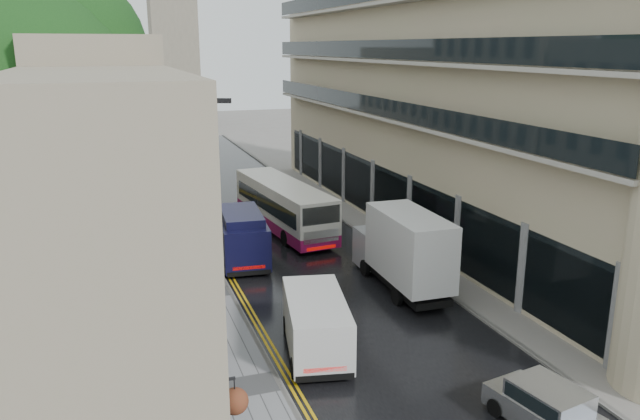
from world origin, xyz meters
TOP-DOWN VIEW (x-y plane):
  - road at (0.00, 27.50)m, footprint 9.00×85.00m
  - left_sidewalk at (-5.85, 27.50)m, footprint 2.70×85.00m
  - right_sidewalk at (5.40, 27.50)m, footprint 1.80×85.00m
  - old_shop_row at (-9.45, 30.00)m, footprint 4.50×56.00m
  - modern_block at (10.30, 26.00)m, footprint 8.00×40.00m
  - tree_near at (-12.50, 20.00)m, footprint 10.56×10.56m
  - tree_far at (-12.20, 33.00)m, footprint 9.24×9.24m
  - cream_bus at (-0.31, 24.85)m, footprint 3.53×10.73m
  - white_lorry at (1.95, 15.46)m, footprint 2.29×7.10m
  - white_van at (-3.94, 11.07)m, footprint 2.94×5.05m
  - navy_van at (-4.30, 21.34)m, footprint 2.68×5.69m
  - pedestrian at (-5.99, 25.60)m, footprint 0.65×0.52m
  - lamp_post_near at (-5.36, 17.76)m, footprint 0.98×0.58m
  - lamp_post_far at (-5.18, 34.23)m, footprint 1.03×0.48m

SIDE VIEW (x-z plane):
  - road at x=0.00m, z-range 0.00..0.02m
  - left_sidewalk at x=-5.85m, z-range 0.00..0.12m
  - right_sidewalk at x=5.40m, z-range 0.00..0.12m
  - pedestrian at x=-5.99m, z-range 0.12..1.69m
  - white_van at x=-3.94m, z-range 0.02..2.17m
  - navy_van at x=-4.30m, z-range 0.02..2.83m
  - cream_bus at x=-0.31m, z-range 0.02..2.89m
  - white_lorry at x=1.95m, z-range 0.02..3.72m
  - lamp_post_near at x=-5.36m, z-range 0.12..8.74m
  - lamp_post_far at x=-5.18m, z-range 0.12..9.11m
  - old_shop_row at x=-9.45m, z-range 0.00..12.00m
  - tree_far at x=-12.20m, z-range 0.00..12.46m
  - tree_near at x=-12.50m, z-range 0.00..13.89m
  - modern_block at x=10.30m, z-range 0.00..14.00m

